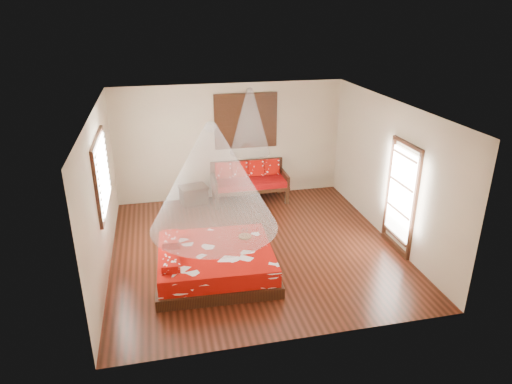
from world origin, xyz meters
TOP-DOWN VIEW (x-y plane):
  - room at (0.00, 0.00)m, footprint 5.54×5.54m
  - bed at (-0.89, -0.81)m, footprint 2.15×1.96m
  - daybed at (0.39, 2.38)m, footprint 1.81×0.80m
  - storage_chest at (-0.97, 2.45)m, footprint 0.73×0.60m
  - shutter_panel at (0.39, 2.72)m, footprint 1.52×0.06m
  - window_left at (-2.71, 0.20)m, footprint 0.10×1.74m
  - glazed_door at (2.72, -0.60)m, footprint 0.08×1.02m
  - wine_tray at (-0.28, -0.46)m, footprint 0.24×0.24m
  - mosquito_net_main at (-0.88, -0.81)m, footprint 2.17×2.17m
  - mosquito_net_daybed at (0.39, 2.25)m, footprint 0.94×0.94m

SIDE VIEW (x-z plane):
  - storage_chest at x=-0.97m, z-range 0.00..0.45m
  - bed at x=-0.89m, z-range -0.07..0.57m
  - daybed at x=0.39m, z-range 0.05..1.00m
  - wine_tray at x=-0.28m, z-range 0.45..0.65m
  - glazed_door at x=2.72m, z-range -0.01..2.15m
  - room at x=0.00m, z-range -0.02..2.82m
  - window_left at x=-2.71m, z-range 1.03..2.37m
  - mosquito_net_main at x=-0.88m, z-range 0.95..2.75m
  - shutter_panel at x=0.39m, z-range 1.24..2.56m
  - mosquito_net_daybed at x=0.39m, z-range 1.25..2.75m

